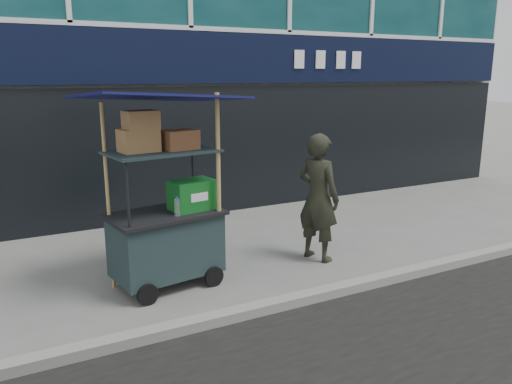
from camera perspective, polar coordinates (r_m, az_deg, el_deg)
ground at (r=6.28m, az=6.04°, el=-11.40°), size 80.00×80.00×0.00m
curb at (r=6.11m, az=7.11°, el=-11.57°), size 80.00×0.18×0.12m
vendor_cart at (r=6.29m, az=-10.17°, el=-3.10°), size 2.00×1.55×2.46m
vendor_man at (r=7.12m, az=7.13°, el=-0.62°), size 0.64×0.78×1.83m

